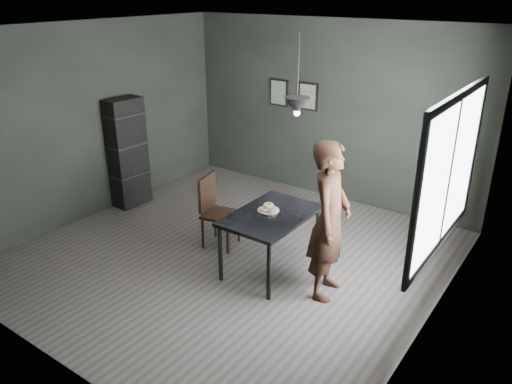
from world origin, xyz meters
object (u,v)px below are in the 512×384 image
Objects in this scene: cafe_table at (271,220)px; woman at (330,221)px; wood_chair at (215,206)px; shelf_unit at (128,153)px; pendant_lamp at (297,106)px; white_plate at (268,211)px.

woman is (0.79, -0.05, 0.23)m from cafe_table.
cafe_table is 1.24× the size of wood_chair.
shelf_unit is (-1.95, 0.28, 0.30)m from wood_chair.
shelf_unit reaches higher than wood_chair.
pendant_lamp is at bearing 62.50° from woman.
woman reaches higher than cafe_table.
cafe_table is at bearing -158.20° from pendant_lamp.
white_plate is 0.24× the size of wood_chair.
white_plate is at bearing -5.11° from shelf_unit.
pendant_lamp reaches higher than white_plate.
shelf_unit is (-2.92, 0.40, 0.17)m from cafe_table.
shelf_unit is at bearing 172.29° from cafe_table.
pendant_lamp is at bearing 11.06° from white_plate.
shelf_unit is 1.95× the size of pendant_lamp.
pendant_lamp reaches higher than wood_chair.
woman is 1.80m from wood_chair.
cafe_table is 0.67× the size of woman.
white_plate is at bearing 72.08° from woman.
woman reaches higher than white_plate.
wood_chair is 1.93m from pendant_lamp.
white_plate is 0.86m from woman.
wood_chair is at bearing 179.11° from pendant_lamp.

